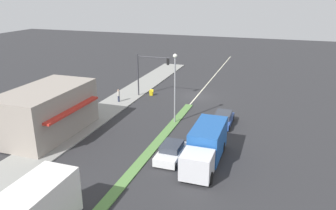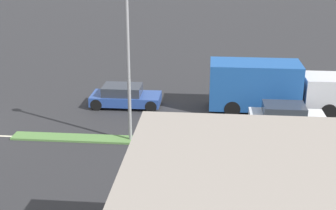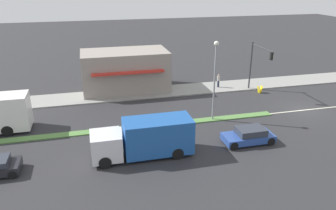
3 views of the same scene
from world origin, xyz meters
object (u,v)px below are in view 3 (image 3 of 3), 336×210
van_white (133,132)px  delivery_truck (146,138)px  warning_aframe_sign (260,89)px  traffic_signal_main (257,60)px  pedestrian (218,80)px  coupe_blue (249,136)px  street_lamp (215,71)px

van_white → delivery_truck: bearing=-168.5°
delivery_truck → van_white: (2.80, 0.57, -0.81)m
van_white → warning_aframe_sign: bearing=-63.1°
traffic_signal_main → warning_aframe_sign: size_ratio=6.69×
warning_aframe_sign → delivery_truck: delivery_truck is taller
pedestrian → warning_aframe_sign: (-2.85, -4.02, -0.54)m
pedestrian → delivery_truck: bearing=140.4°
coupe_blue → traffic_signal_main: bearing=-30.0°
street_lamp → delivery_truck: street_lamp is taller
traffic_signal_main → coupe_blue: size_ratio=1.37×
street_lamp → coupe_blue: street_lamp is taller
delivery_truck → van_white: delivery_truck is taller
street_lamp → pedestrian: bearing=-25.3°
pedestrian → coupe_blue: pedestrian is taller
coupe_blue → warning_aframe_sign: bearing=-32.6°
traffic_signal_main → pedestrian: (2.68, 3.43, -2.94)m
street_lamp → pedestrian: 10.45m
street_lamp → pedestrian: size_ratio=4.59×
van_white → traffic_signal_main: bearing=-61.7°
traffic_signal_main → pedestrian: size_ratio=3.49×
warning_aframe_sign → street_lamp: bearing=126.0°
street_lamp → van_white: size_ratio=1.90×
pedestrian → coupe_blue: (-13.80, 2.99, -0.34)m
delivery_truck → coupe_blue: 8.49m
pedestrian → warning_aframe_sign: bearing=-125.4°
pedestrian → warning_aframe_sign: size_ratio=1.91×
pedestrian → van_white: bearing=132.5°
pedestrian → coupe_blue: 14.13m
delivery_truck → coupe_blue: size_ratio=1.83×
traffic_signal_main → van_white: (-8.32, 15.44, -3.24)m
pedestrian → street_lamp: bearing=154.7°
pedestrian → van_white: (-11.00, 12.01, -0.30)m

